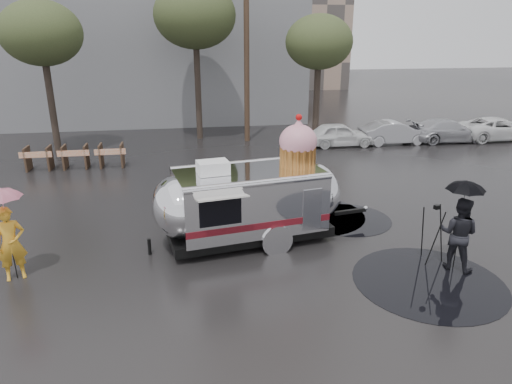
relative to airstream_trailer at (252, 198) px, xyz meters
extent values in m
plane|color=black|center=(-0.82, -1.63, -1.25)|extent=(120.00, 120.00, 0.00)
cylinder|color=black|center=(2.18, 1.50, -1.25)|extent=(3.42, 3.42, 0.01)
cylinder|color=black|center=(3.23, 0.96, -1.25)|extent=(2.66, 2.66, 0.01)
cylinder|color=black|center=(3.76, -2.97, -1.25)|extent=(3.53, 3.53, 0.01)
cube|color=slate|center=(-4.82, 22.37, 5.25)|extent=(22.00, 12.00, 13.00)
cylinder|color=#473323|center=(1.68, 12.37, 3.25)|extent=(0.28, 0.28, 9.00)
cylinder|color=#382D26|center=(-7.82, 11.37, 1.67)|extent=(0.32, 0.32, 5.85)
ellipsoid|color=#323E1F|center=(-7.82, 11.37, 4.27)|extent=(3.64, 3.64, 2.86)
cylinder|color=#382D26|center=(-0.82, 13.37, 2.12)|extent=(0.32, 0.32, 6.75)
ellipsoid|color=#323E1F|center=(-0.82, 13.37, 5.12)|extent=(4.20, 4.20, 3.30)
cylinder|color=#382D26|center=(5.18, 11.37, 1.45)|extent=(0.32, 0.32, 5.40)
ellipsoid|color=#323E1F|center=(5.18, 11.37, 3.85)|extent=(3.36, 3.36, 2.64)
cube|color=#473323|center=(-8.32, 8.37, -0.75)|extent=(0.08, 0.80, 1.00)
cube|color=#473323|center=(-7.42, 8.37, -0.75)|extent=(0.08, 0.80, 1.00)
cube|color=#E5590C|center=(-7.87, 7.99, -0.50)|extent=(1.30, 0.04, 0.25)
cube|color=#473323|center=(-6.82, 8.37, -0.75)|extent=(0.08, 0.80, 1.00)
cube|color=#473323|center=(-5.92, 8.37, -0.75)|extent=(0.08, 0.80, 1.00)
cube|color=#E5590C|center=(-6.37, 7.99, -0.50)|extent=(1.30, 0.04, 0.25)
cube|color=#473323|center=(-5.32, 8.37, -0.75)|extent=(0.08, 0.80, 1.00)
cube|color=#473323|center=(-4.42, 8.37, -0.75)|extent=(0.08, 0.80, 1.00)
cube|color=#E5590C|center=(-4.87, 7.99, -0.50)|extent=(1.30, 0.04, 0.25)
imported|color=silver|center=(6.18, 10.37, -0.55)|extent=(4.00, 1.80, 1.40)
imported|color=#B2B2B7|center=(9.18, 10.37, -0.55)|extent=(4.00, 1.80, 1.40)
imported|color=#B2B2B7|center=(12.18, 10.37, -0.53)|extent=(4.20, 1.80, 1.44)
imported|color=silver|center=(15.18, 10.37, -0.50)|extent=(4.40, 1.90, 1.50)
cube|color=silver|center=(-0.08, -0.01, 0.00)|extent=(4.22, 2.68, 1.61)
ellipsoid|color=silver|center=(1.85, 0.32, 0.00)|extent=(1.66, 2.25, 1.61)
ellipsoid|color=silver|center=(-2.02, -0.33, 0.00)|extent=(1.66, 2.25, 1.61)
cube|color=black|center=(-0.08, -0.01, -0.94)|extent=(4.70, 2.50, 0.27)
cylinder|color=black|center=(0.51, -0.84, -0.94)|extent=(0.65, 0.30, 0.63)
cylinder|color=black|center=(0.21, 0.97, -0.94)|extent=(0.65, 0.30, 0.63)
cylinder|color=silver|center=(0.53, -0.97, -0.90)|extent=(0.86, 0.23, 0.86)
cube|color=black|center=(3.09, 0.52, -0.81)|extent=(1.07, 0.28, 0.11)
sphere|color=silver|center=(3.62, 0.61, -0.76)|extent=(0.16, 0.16, 0.14)
cylinder|color=black|center=(-2.81, -0.47, -1.03)|extent=(0.10, 0.10, 0.45)
cube|color=#550F16|center=(0.09, -1.02, -0.40)|extent=(3.88, 0.68, 0.18)
cube|color=#550F16|center=(-0.25, 1.00, -0.40)|extent=(3.88, 0.68, 0.18)
cube|color=black|center=(-0.97, -1.21, 0.13)|extent=(1.06, 0.21, 0.71)
cube|color=#BAB5AD|center=(-0.93, -1.42, 0.58)|extent=(1.31, 0.64, 0.13)
cube|color=silver|center=(1.50, -0.80, -0.14)|extent=(0.53, 0.12, 1.16)
cube|color=white|center=(-1.05, -0.17, 0.98)|extent=(0.89, 0.71, 0.34)
cylinder|color=#C27B37|center=(1.33, 0.23, 1.07)|extent=(1.07, 1.07, 0.54)
ellipsoid|color=pink|center=(1.33, 0.23, 1.50)|extent=(1.19, 1.19, 0.93)
cone|color=pink|center=(1.33, 0.23, 1.96)|extent=(0.51, 0.51, 0.36)
sphere|color=red|center=(1.33, 0.23, 2.16)|extent=(0.21, 0.21, 0.18)
imported|color=gold|center=(-5.90, -1.19, -0.35)|extent=(0.76, 0.63, 1.81)
imported|color=pink|center=(-5.90, -1.19, 0.67)|extent=(1.09, 1.09, 0.74)
cylinder|color=black|center=(-5.90, -1.19, -0.43)|extent=(0.02, 0.02, 1.65)
imported|color=black|center=(4.72, -2.44, -0.32)|extent=(0.99, 0.98, 1.86)
imported|color=black|center=(4.72, -2.44, 0.68)|extent=(1.11, 1.11, 0.76)
cylinder|color=black|center=(4.72, -2.44, -0.43)|extent=(0.02, 0.02, 1.65)
cylinder|color=black|center=(4.58, -1.95, -0.52)|extent=(0.10, 0.34, 1.48)
cylinder|color=black|center=(4.15, -1.81, -0.52)|extent=(0.26, 0.24, 1.48)
cylinder|color=black|center=(4.25, -2.25, -0.52)|extent=(0.33, 0.12, 1.48)
cube|color=black|center=(4.33, -2.00, 0.23)|extent=(0.15, 0.13, 0.10)
camera|label=1|loc=(-1.80, -11.65, 4.34)|focal=32.00mm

